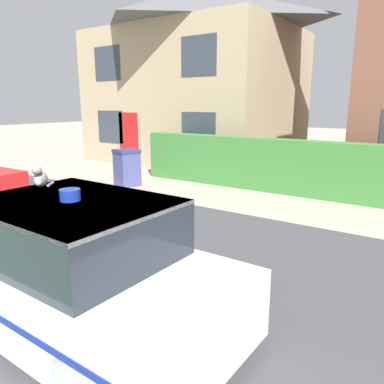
{
  "coord_description": "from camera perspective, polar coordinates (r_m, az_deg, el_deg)",
  "views": [
    {
      "loc": [
        3.02,
        0.51,
        2.45
      ],
      "look_at": [
        -0.32,
        5.35,
        1.05
      ],
      "focal_mm": 35.0,
      "sensor_mm": 36.0,
      "label": 1
    }
  ],
  "objects": [
    {
      "name": "house_left",
      "position": [
        17.01,
        0.9,
        17.46
      ],
      "size": [
        8.29,
        6.74,
        7.2
      ],
      "color": "tan",
      "rests_on": "ground"
    },
    {
      "name": "garden_hedge",
      "position": [
        10.62,
        15.07,
        3.67
      ],
      "size": [
        9.75,
        0.54,
        1.49
      ],
      "primitive_type": "cube",
      "color": "#3D7F38",
      "rests_on": "ground"
    },
    {
      "name": "cat",
      "position": [
        4.21,
        -22.16,
        2.05
      ],
      "size": [
        0.23,
        0.29,
        0.25
      ],
      "rotation": [
        0.0,
        0.0,
        5.36
      ],
      "color": "gray",
      "rests_on": "police_car"
    },
    {
      "name": "wheelie_bin",
      "position": [
        11.47,
        -9.87,
        3.68
      ],
      "size": [
        0.78,
        0.8,
        1.11
      ],
      "rotation": [
        0.0,
        0.0,
        -0.27
      ],
      "color": "#474C8C",
      "rests_on": "ground"
    },
    {
      "name": "road_strip",
      "position": [
        5.55,
        -2.49,
        -12.73
      ],
      "size": [
        28.0,
        6.71,
        0.01
      ],
      "primitive_type": "cube",
      "color": "#424247",
      "rests_on": "ground"
    },
    {
      "name": "police_car",
      "position": [
        4.49,
        -19.19,
        -10.46
      ],
      "size": [
        4.41,
        1.82,
        1.58
      ],
      "rotation": [
        0.0,
        0.0,
        3.13
      ],
      "color": "black",
      "rests_on": "road_strip"
    }
  ]
}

